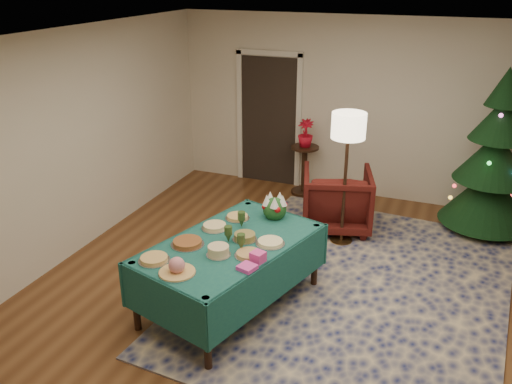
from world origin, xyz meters
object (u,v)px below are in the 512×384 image
at_px(armchair, 337,197).
at_px(side_table, 304,171).
at_px(gift_box, 258,257).
at_px(potted_plant, 305,139).
at_px(christmas_tree, 494,160).
at_px(floor_lamp, 348,134).
at_px(buffet_table, 231,256).

distance_m(armchair, side_table, 1.28).
xyz_separation_m(gift_box, side_table, (-0.59, 3.50, -0.43)).
height_order(potted_plant, christmas_tree, christmas_tree).
distance_m(floor_lamp, potted_plant, 1.78).
bearing_deg(christmas_tree, side_table, 173.53).
bearing_deg(gift_box, potted_plant, 99.58).
relative_size(floor_lamp, christmas_tree, 0.78).
height_order(gift_box, christmas_tree, christmas_tree).
bearing_deg(potted_plant, buffet_table, -86.58).
bearing_deg(floor_lamp, side_table, 123.68).
xyz_separation_m(floor_lamp, side_table, (-0.94, 1.41, -1.08)).
distance_m(floor_lamp, christmas_tree, 2.09).
xyz_separation_m(floor_lamp, potted_plant, (-0.94, 1.41, -0.57)).
height_order(floor_lamp, side_table, floor_lamp).
bearing_deg(floor_lamp, buffet_table, -111.99).
bearing_deg(potted_plant, christmas_tree, -6.47).
relative_size(buffet_table, gift_box, 18.04).
relative_size(gift_box, floor_lamp, 0.07).
bearing_deg(buffet_table, christmas_tree, 50.24).
distance_m(armchair, christmas_tree, 2.09).
height_order(buffet_table, armchair, armchair).
relative_size(armchair, christmas_tree, 0.42).
distance_m(gift_box, side_table, 3.57).
relative_size(gift_box, side_table, 0.16).
height_order(buffet_table, christmas_tree, christmas_tree).
height_order(floor_lamp, christmas_tree, christmas_tree).
relative_size(floor_lamp, side_table, 2.23).
bearing_deg(buffet_table, armchair, 75.68).
xyz_separation_m(side_table, christmas_tree, (2.65, -0.30, 0.61)).
distance_m(armchair, potted_plant, 1.35).
bearing_deg(buffet_table, gift_box, -32.41).
distance_m(side_table, christmas_tree, 2.73).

